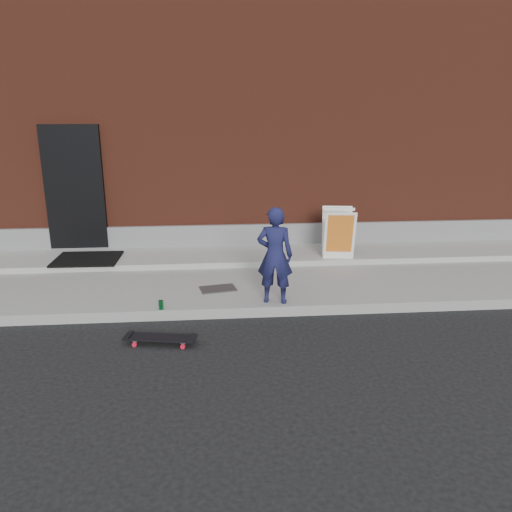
{
  "coord_description": "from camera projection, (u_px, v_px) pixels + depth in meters",
  "views": [
    {
      "loc": [
        -0.07,
        -6.37,
        2.78
      ],
      "look_at": [
        0.54,
        0.8,
        0.66
      ],
      "focal_mm": 35.0,
      "sensor_mm": 36.0,
      "label": 1
    }
  ],
  "objects": [
    {
      "name": "skateboard",
      "position": [
        160.0,
        338.0,
        6.12
      ],
      "size": [
        0.89,
        0.37,
        0.1
      ],
      "color": "red",
      "rests_on": "ground"
    },
    {
      "name": "child",
      "position": [
        275.0,
        255.0,
        6.89
      ],
      "size": [
        0.56,
        0.43,
        1.37
      ],
      "primitive_type": "imported",
      "rotation": [
        0.0,
        0.0,
        2.93
      ],
      "color": "#171942",
      "rests_on": "sidewalk"
    },
    {
      "name": "ground",
      "position": [
        222.0,
        319.0,
        6.88
      ],
      "size": [
        80.0,
        80.0,
        0.0
      ],
      "primitive_type": "plane",
      "color": "black",
      "rests_on": "ground"
    },
    {
      "name": "pizza_sign",
      "position": [
        338.0,
        233.0,
        8.74
      ],
      "size": [
        0.61,
        0.69,
        0.89
      ],
      "color": "white",
      "rests_on": "apron"
    },
    {
      "name": "doormat",
      "position": [
        87.0,
        259.0,
        8.71
      ],
      "size": [
        1.11,
        0.91,
        0.03
      ],
      "primitive_type": "cube",
      "rotation": [
        0.0,
        0.0,
        -0.02
      ],
      "color": "black",
      "rests_on": "apron"
    },
    {
      "name": "utility_plate",
      "position": [
        218.0,
        289.0,
        7.57
      ],
      "size": [
        0.59,
        0.44,
        0.02
      ],
      "primitive_type": "cube",
      "rotation": [
        0.0,
        0.0,
        0.2
      ],
      "color": "#504F54",
      "rests_on": "sidewalk"
    },
    {
      "name": "sidewalk",
      "position": [
        220.0,
        278.0,
        8.29
      ],
      "size": [
        20.0,
        3.0,
        0.15
      ],
      "primitive_type": "cube",
      "color": "gray",
      "rests_on": "ground"
    },
    {
      "name": "apron",
      "position": [
        219.0,
        256.0,
        9.12
      ],
      "size": [
        20.0,
        1.2,
        0.1
      ],
      "primitive_type": "cube",
      "color": "gray",
      "rests_on": "sidewalk"
    },
    {
      "name": "soda_can",
      "position": [
        161.0,
        305.0,
        6.8
      ],
      "size": [
        0.09,
        0.09,
        0.13
      ],
      "primitive_type": "cylinder",
      "rotation": [
        0.0,
        0.0,
        0.41
      ],
      "color": "#1B8A40",
      "rests_on": "sidewalk"
    },
    {
      "name": "building",
      "position": [
        215.0,
        120.0,
        12.85
      ],
      "size": [
        20.0,
        8.1,
        5.0
      ],
      "color": "#5C2719",
      "rests_on": "ground"
    }
  ]
}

